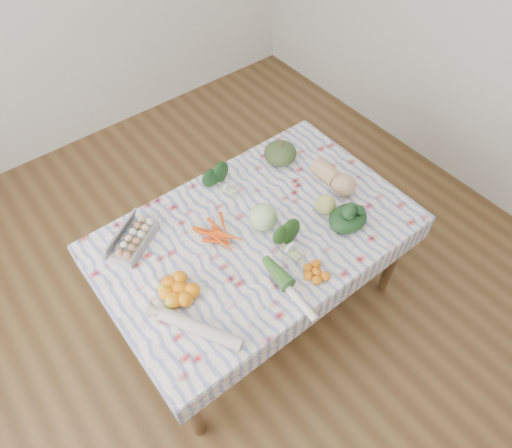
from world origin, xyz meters
The scene contains 16 objects.
ground centered at (0.00, 0.00, 0.00)m, with size 4.50×4.50×0.00m, color brown.
dining_table centered at (0.00, 0.00, 0.68)m, with size 1.60×1.00×0.75m.
tablecloth centered at (0.00, 0.00, 0.76)m, with size 1.66×1.06×0.01m, color white.
egg_carton centered at (-0.54, 0.31, 0.80)m, with size 0.29×0.12×0.08m, color #9B9B97.
carrot_bunch centered at (-0.18, 0.09, 0.78)m, with size 0.21×0.19×0.04m, color #F24909.
kale_bunch centered at (0.03, 0.37, 0.82)m, with size 0.14×0.13×0.13m, color #163816.
kabocha_squash centered at (0.45, 0.33, 0.83)m, with size 0.19×0.19×0.13m, color #3C5126.
cabbage centered at (0.05, 0.00, 0.84)m, with size 0.15×0.15×0.15m, color #B5D98D.
butternut_squash centered at (0.56, -0.01, 0.83)m, with size 0.13×0.29×0.13m, color tan.
orange_cluster centered at (-0.52, -0.08, 0.80)m, with size 0.24×0.24×0.08m, color orange.
broccoli centered at (0.05, -0.17, 0.82)m, with size 0.16×0.16×0.12m, color #1E4414.
mandarin_cluster centered at (0.07, -0.40, 0.79)m, with size 0.16×0.16×0.05m, color orange.
grapefruit centered at (0.38, -0.13, 0.82)m, with size 0.11×0.11×0.11m, color #C2C461.
spinach_bag centered at (0.41, -0.27, 0.81)m, with size 0.22×0.18×0.10m, color black.
daikon centered at (-0.56, -0.30, 0.79)m, with size 0.06×0.06×0.43m, color beige.
leek centered at (-0.10, -0.39, 0.78)m, with size 0.04×0.04×0.38m, color white.
Camera 1 is at (-0.92, -1.17, 2.67)m, focal length 32.00 mm.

